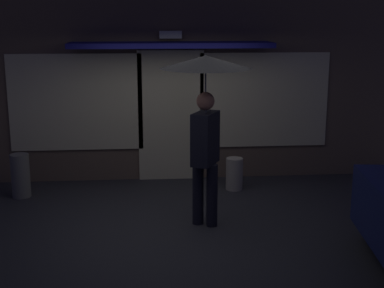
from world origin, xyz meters
name	(u,v)px	position (x,y,z in m)	size (l,w,h in m)	color
ground_plane	(179,226)	(0.00, 0.00, 0.00)	(18.00, 18.00, 0.00)	#2D2D33
building_facade	(170,64)	(0.00, 2.33, 1.96)	(8.05, 1.00, 3.95)	brown
person_with_umbrella	(206,96)	(0.35, 0.02, 1.75)	(1.16, 1.16, 2.26)	black
sidewalk_bollard	(234,174)	(0.98, 1.50, 0.26)	(0.27, 0.27, 0.52)	#B2A899
sidewalk_bollard_2	(21,176)	(-2.37, 1.41, 0.34)	(0.29, 0.29, 0.68)	slate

